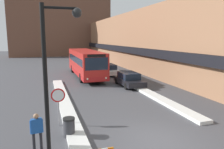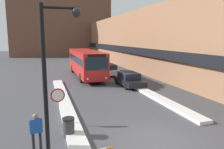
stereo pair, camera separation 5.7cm
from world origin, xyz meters
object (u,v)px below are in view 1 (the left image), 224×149
(parked_car_front, at_px, (129,79))
(pedestrian, at_px, (37,129))
(street_lamp, at_px, (53,67))
(parked_car_middle, at_px, (108,69))
(trash_bin, at_px, (69,127))
(parked_car_back, at_px, (96,63))
(city_bus, at_px, (86,63))
(stop_sign, at_px, (58,99))

(parked_car_front, bearing_deg, pedestrian, -128.26)
(parked_car_front, relative_size, street_lamp, 0.75)
(street_lamp, height_order, pedestrian, street_lamp)
(parked_car_middle, relative_size, street_lamp, 0.82)
(parked_car_front, relative_size, trash_bin, 4.74)
(parked_car_back, distance_m, trash_bin, 25.32)
(city_bus, relative_size, pedestrian, 7.24)
(parked_car_front, xyz_separation_m, trash_bin, (-7.09, -9.84, -0.21))
(parked_car_front, relative_size, parked_car_back, 1.07)
(stop_sign, height_order, trash_bin, stop_sign)
(city_bus, height_order, trash_bin, city_bus)
(stop_sign, distance_m, street_lamp, 4.31)
(stop_sign, bearing_deg, trash_bin, -76.26)
(stop_sign, bearing_deg, street_lamp, -95.06)
(trash_bin, bearing_deg, stop_sign, 103.74)
(city_bus, height_order, parked_car_front, city_bus)
(parked_car_front, bearing_deg, parked_car_back, 90.00)
(parked_car_middle, xyz_separation_m, street_lamp, (-7.79, -19.33, 3.05))
(parked_car_middle, distance_m, trash_bin, 18.58)
(city_bus, bearing_deg, street_lamp, -103.99)
(city_bus, xyz_separation_m, parked_car_back, (3.13, 7.75, -1.04))
(parked_car_back, xyz_separation_m, trash_bin, (-7.09, -24.31, -0.24))
(stop_sign, relative_size, trash_bin, 2.22)
(parked_car_back, distance_m, stop_sign, 23.99)
(stop_sign, bearing_deg, city_bus, 73.91)
(city_bus, height_order, street_lamp, street_lamp)
(city_bus, distance_m, parked_car_front, 7.49)
(city_bus, relative_size, parked_car_middle, 2.47)
(city_bus, bearing_deg, stop_sign, -106.09)
(stop_sign, height_order, pedestrian, stop_sign)
(parked_car_front, bearing_deg, trash_bin, -125.76)
(stop_sign, bearing_deg, pedestrian, -113.20)
(parked_car_front, bearing_deg, stop_sign, -131.90)
(parked_car_back, bearing_deg, city_bus, -111.96)
(parked_car_front, bearing_deg, city_bus, 114.94)
(parked_car_back, relative_size, pedestrian, 2.54)
(parked_car_middle, bearing_deg, stop_sign, -115.49)
(city_bus, distance_m, street_lamp, 19.39)
(parked_car_front, height_order, pedestrian, pedestrian)
(parked_car_back, distance_m, street_lamp, 27.75)
(parked_car_back, bearing_deg, parked_car_middle, -90.00)
(city_bus, bearing_deg, pedestrian, -107.14)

